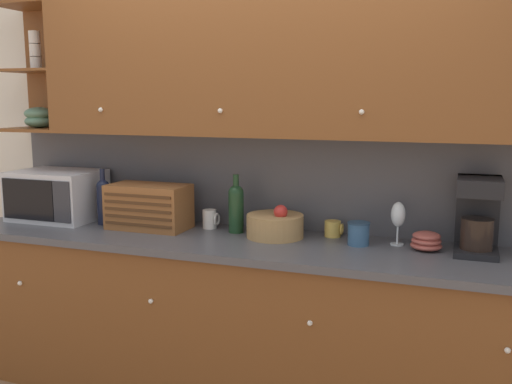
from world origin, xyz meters
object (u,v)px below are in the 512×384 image
second_wine_bottle (103,200)px  mug_blue_second (333,229)px  mug (210,219)px  fruit_basket (275,225)px  bowl_stack_on_counter (426,241)px  storage_canister (358,234)px  microwave (57,195)px  coffee_maker (478,214)px  bread_box (149,207)px  wine_bottle (236,206)px  wine_glass (398,216)px

second_wine_bottle → mug_blue_second: bearing=6.9°
mug → mug_blue_second: mug is taller
fruit_basket → bowl_stack_on_counter: fruit_basket is taller
storage_canister → second_wine_bottle: bearing=-178.9°
mug_blue_second → bowl_stack_on_counter: 0.51m
microwave → coffee_maker: (2.45, 0.07, 0.04)m
mug → microwave: bearing=-174.7°
bread_box → storage_canister: 1.22m
fruit_basket → storage_canister: fruit_basket is taller
wine_bottle → bowl_stack_on_counter: bearing=-1.5°
bread_box → fruit_basket: bearing=3.6°
coffee_maker → microwave: bearing=-178.4°
storage_canister → bowl_stack_on_counter: storage_canister is taller
mug → coffee_maker: (1.45, -0.03, 0.14)m
second_wine_bottle → wine_glass: (1.72, 0.10, 0.00)m
wine_bottle → fruit_basket: 0.26m
bread_box → mug: bread_box is taller
bread_box → mug_blue_second: size_ratio=4.59×
storage_canister → bowl_stack_on_counter: (0.34, 0.02, -0.02)m
second_wine_bottle → wine_glass: second_wine_bottle is taller
bread_box → bowl_stack_on_counter: 1.55m
microwave → second_wine_bottle: size_ratio=1.56×
fruit_basket → wine_glass: 0.65m
storage_canister → wine_glass: wine_glass is taller
mug → bowl_stack_on_counter: bearing=-3.2°
bread_box → bowl_stack_on_counter: size_ratio=2.96×
bowl_stack_on_counter → second_wine_bottle: bearing=-178.5°
wine_bottle → bowl_stack_on_counter: size_ratio=2.11×
mug → mug_blue_second: size_ratio=1.09×
second_wine_bottle → storage_canister: bearing=1.1°
microwave → mug: bearing=5.3°
fruit_basket → microwave: bearing=-179.1°
mug → bowl_stack_on_counter: size_ratio=0.70×
bread_box → coffee_maker: bearing=3.0°
bread_box → wine_bottle: size_ratio=1.40×
bowl_stack_on_counter → mug: bearing=176.8°
second_wine_bottle → mug_blue_second: size_ratio=3.32×
second_wine_bottle → fruit_basket: size_ratio=1.08×
fruit_basket → mug_blue_second: (0.30, 0.12, -0.02)m
bread_box → mug_blue_second: (1.05, 0.17, -0.09)m
second_wine_bottle → coffee_maker: 2.10m
wine_glass → wine_bottle: bearing=-178.4°
wine_bottle → second_wine_bottle: bearing=-174.7°
bowl_stack_on_counter → coffee_maker: (0.23, 0.04, 0.15)m
bread_box → storage_canister: (1.21, 0.03, -0.07)m
mug_blue_second → wine_glass: (0.35, -0.06, 0.11)m
microwave → mug_blue_second: 1.73m
mug_blue_second → wine_bottle: bearing=-170.7°
fruit_basket → storage_canister: size_ratio=2.59×
fruit_basket → mug_blue_second: size_ratio=3.08×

